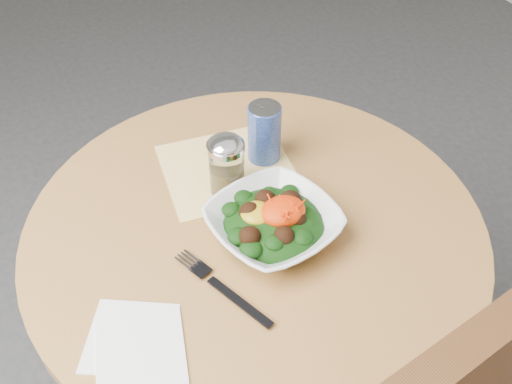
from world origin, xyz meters
TOP-DOWN VIEW (x-y plane):
  - table at (0.00, 0.00)m, footprint 0.90×0.90m
  - cloth_napkin at (0.02, 0.16)m, footprint 0.30×0.28m
  - paper_napkins at (-0.29, -0.16)m, footprint 0.19×0.21m
  - salad_bowl at (0.02, -0.05)m, footprint 0.28×0.28m
  - fork at (-0.13, -0.11)m, footprint 0.10×0.22m
  - spice_shaker at (-0.01, 0.10)m, footprint 0.07×0.07m
  - beverage_can at (0.10, 0.16)m, footprint 0.07×0.07m

SIDE VIEW (x-z plane):
  - table at x=0.00m, z-range 0.18..0.93m
  - cloth_napkin at x=0.02m, z-range 0.75..0.75m
  - paper_napkins at x=-0.29m, z-range 0.75..0.75m
  - fork at x=-0.13m, z-range 0.75..0.76m
  - salad_bowl at x=0.02m, z-range 0.74..0.83m
  - spice_shaker at x=-0.01m, z-range 0.75..0.88m
  - beverage_can at x=0.10m, z-range 0.75..0.89m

